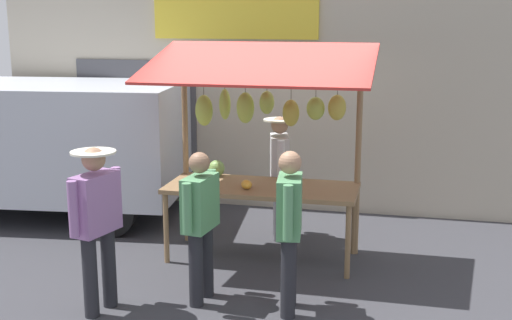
{
  "coord_description": "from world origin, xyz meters",
  "views": [
    {
      "loc": [
        -1.61,
        7.19,
        2.82
      ],
      "look_at": [
        0.0,
        0.3,
        1.25
      ],
      "focal_mm": 46.3,
      "sensor_mm": 36.0,
      "label": 1
    }
  ],
  "objects_px": {
    "market_stall": "(262,127)",
    "shopper_in_grey_tee": "(97,217)",
    "shopper_with_ponytail": "(200,218)",
    "shopper_with_shopping_bag": "(289,221)",
    "parked_van": "(15,137)",
    "vendor_with_sunhat": "(279,168)"
  },
  "relations": [
    {
      "from": "shopper_in_grey_tee",
      "to": "parked_van",
      "type": "relative_size",
      "value": 0.35
    },
    {
      "from": "shopper_with_ponytail",
      "to": "market_stall",
      "type": "bearing_deg",
      "value": -5.62
    },
    {
      "from": "market_stall",
      "to": "shopper_in_grey_tee",
      "type": "xyz_separation_m",
      "value": [
        1.18,
        1.82,
        -0.6
      ]
    },
    {
      "from": "shopper_with_shopping_bag",
      "to": "shopper_in_grey_tee",
      "type": "bearing_deg",
      "value": 95.58
    },
    {
      "from": "shopper_with_ponytail",
      "to": "shopper_in_grey_tee",
      "type": "xyz_separation_m",
      "value": [
        0.88,
        0.45,
        0.09
      ]
    },
    {
      "from": "shopper_with_shopping_bag",
      "to": "market_stall",
      "type": "bearing_deg",
      "value": 15.04
    },
    {
      "from": "vendor_with_sunhat",
      "to": "shopper_with_ponytail",
      "type": "distance_m",
      "value": 2.08
    },
    {
      "from": "shopper_in_grey_tee",
      "to": "shopper_with_shopping_bag",
      "type": "bearing_deg",
      "value": -62.55
    },
    {
      "from": "shopper_in_grey_tee",
      "to": "parked_van",
      "type": "height_order",
      "value": "parked_van"
    },
    {
      "from": "shopper_with_shopping_bag",
      "to": "parked_van",
      "type": "distance_m",
      "value": 4.95
    },
    {
      "from": "market_stall",
      "to": "shopper_with_ponytail",
      "type": "height_order",
      "value": "market_stall"
    },
    {
      "from": "market_stall",
      "to": "shopper_in_grey_tee",
      "type": "distance_m",
      "value": 2.26
    },
    {
      "from": "shopper_with_ponytail",
      "to": "shopper_in_grey_tee",
      "type": "bearing_deg",
      "value": 124.26
    },
    {
      "from": "shopper_with_shopping_bag",
      "to": "parked_van",
      "type": "bearing_deg",
      "value": 54.6
    },
    {
      "from": "market_stall",
      "to": "shopper_with_ponytail",
      "type": "xyz_separation_m",
      "value": [
        0.31,
        1.37,
        -0.69
      ]
    },
    {
      "from": "vendor_with_sunhat",
      "to": "shopper_with_ponytail",
      "type": "relative_size",
      "value": 1.03
    },
    {
      "from": "parked_van",
      "to": "market_stall",
      "type": "bearing_deg",
      "value": 160.46
    },
    {
      "from": "shopper_with_shopping_bag",
      "to": "shopper_in_grey_tee",
      "type": "relative_size",
      "value": 0.98
    },
    {
      "from": "vendor_with_sunhat",
      "to": "shopper_with_shopping_bag",
      "type": "height_order",
      "value": "shopper_with_shopping_bag"
    },
    {
      "from": "market_stall",
      "to": "parked_van",
      "type": "relative_size",
      "value": 0.55
    },
    {
      "from": "shopper_with_ponytail",
      "to": "parked_van",
      "type": "distance_m",
      "value": 4.16
    },
    {
      "from": "vendor_with_sunhat",
      "to": "shopper_with_shopping_bag",
      "type": "xyz_separation_m",
      "value": [
        -0.51,
        2.09,
        -0.01
      ]
    }
  ]
}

